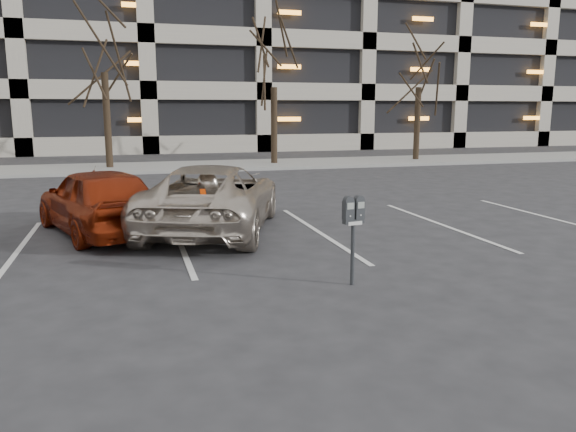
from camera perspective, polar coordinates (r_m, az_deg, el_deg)
name	(u,v)px	position (r m, az deg, el deg)	size (l,w,h in m)	color
ground	(282,268)	(8.85, -0.57, -5.30)	(140.00, 140.00, 0.00)	#28282B
sidewalk	(184,167)	(24.43, -10.56, 4.96)	(80.00, 4.00, 0.12)	gray
stall_lines	(179,241)	(10.82, -11.00, -2.49)	(16.90, 5.20, 0.00)	silver
parking_garage	(317,18)	(44.91, 2.99, 19.47)	(52.00, 20.00, 19.00)	black
tree_b	(101,10)	(24.52, -18.50, 19.21)	(3.82, 3.82, 8.69)	black
tree_c	(274,38)	(25.18, -1.46, 17.63)	(3.33, 3.33, 7.57)	black
tree_d	(421,40)	(27.77, 13.32, 16.96)	(3.40, 3.40, 7.73)	black
parking_meter	(353,218)	(7.85, 6.65, -0.25)	(0.34, 0.17, 1.25)	black
suv_silver	(213,198)	(11.56, -7.67, 1.87)	(3.81, 5.39, 1.37)	beige
car_red	(99,200)	(11.72, -18.67, 1.52)	(1.61, 4.01, 1.37)	maroon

